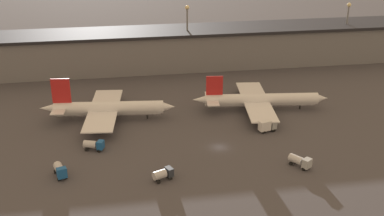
{
  "coord_description": "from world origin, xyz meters",
  "views": [
    {
      "loc": [
        -27.63,
        -119.06,
        64.02
      ],
      "look_at": [
        -5.27,
        15.64,
        6.0
      ],
      "focal_mm": 45.0,
      "sensor_mm": 36.0,
      "label": 1
    }
  ],
  "objects_px": {
    "service_vehicle_0": "(163,174)",
    "service_vehicle_4": "(300,161)",
    "service_vehicle_2": "(94,145)",
    "service_vehicle_3": "(267,126)",
    "service_vehicle_1": "(60,170)",
    "airplane_0": "(107,109)",
    "airplane_1": "(260,100)"
  },
  "relations": [
    {
      "from": "service_vehicle_1",
      "to": "airplane_1",
      "type": "bearing_deg",
      "value": 99.94
    },
    {
      "from": "airplane_0",
      "to": "service_vehicle_4",
      "type": "distance_m",
      "value": 63.37
    },
    {
      "from": "service_vehicle_2",
      "to": "airplane_1",
      "type": "bearing_deg",
      "value": 39.92
    },
    {
      "from": "service_vehicle_0",
      "to": "service_vehicle_2",
      "type": "distance_m",
      "value": 25.79
    },
    {
      "from": "airplane_0",
      "to": "service_vehicle_3",
      "type": "xyz_separation_m",
      "value": [
        47.67,
        -17.28,
        -1.7
      ]
    },
    {
      "from": "service_vehicle_1",
      "to": "service_vehicle_0",
      "type": "bearing_deg",
      "value": 58.72
    },
    {
      "from": "service_vehicle_1",
      "to": "service_vehicle_2",
      "type": "bearing_deg",
      "value": 129.87
    },
    {
      "from": "airplane_0",
      "to": "service_vehicle_0",
      "type": "distance_m",
      "value": 42.02
    },
    {
      "from": "service_vehicle_4",
      "to": "service_vehicle_1",
      "type": "bearing_deg",
      "value": -129.88
    },
    {
      "from": "airplane_0",
      "to": "service_vehicle_1",
      "type": "xyz_separation_m",
      "value": [
        -12.13,
        -33.77,
        -1.94
      ]
    },
    {
      "from": "service_vehicle_3",
      "to": "service_vehicle_4",
      "type": "height_order",
      "value": "service_vehicle_3"
    },
    {
      "from": "airplane_0",
      "to": "service_vehicle_2",
      "type": "height_order",
      "value": "airplane_0"
    },
    {
      "from": "airplane_1",
      "to": "service_vehicle_0",
      "type": "xyz_separation_m",
      "value": [
        -37.04,
        -39.36,
        -1.8
      ]
    },
    {
      "from": "service_vehicle_3",
      "to": "service_vehicle_4",
      "type": "relative_size",
      "value": 0.94
    },
    {
      "from": "service_vehicle_2",
      "to": "airplane_0",
      "type": "bearing_deg",
      "value": 98.54
    },
    {
      "from": "service_vehicle_2",
      "to": "service_vehicle_3",
      "type": "relative_size",
      "value": 1.03
    },
    {
      "from": "airplane_0",
      "to": "service_vehicle_3",
      "type": "bearing_deg",
      "value": -13.34
    },
    {
      "from": "service_vehicle_2",
      "to": "service_vehicle_4",
      "type": "relative_size",
      "value": 0.97
    },
    {
      "from": "service_vehicle_1",
      "to": "service_vehicle_4",
      "type": "xyz_separation_m",
      "value": [
        61.93,
        -5.37,
        -0.06
      ]
    },
    {
      "from": "service_vehicle_0",
      "to": "service_vehicle_4",
      "type": "height_order",
      "value": "service_vehicle_4"
    },
    {
      "from": "airplane_0",
      "to": "service_vehicle_2",
      "type": "xyz_separation_m",
      "value": [
        -3.99,
        -20.76,
        -2.04
      ]
    },
    {
      "from": "service_vehicle_3",
      "to": "service_vehicle_2",
      "type": "bearing_deg",
      "value": 168.68
    },
    {
      "from": "service_vehicle_0",
      "to": "service_vehicle_4",
      "type": "relative_size",
      "value": 0.89
    },
    {
      "from": "airplane_1",
      "to": "service_vehicle_4",
      "type": "distance_m",
      "value": 38.79
    },
    {
      "from": "service_vehicle_2",
      "to": "service_vehicle_0",
      "type": "bearing_deg",
      "value": -28.01
    },
    {
      "from": "service_vehicle_1",
      "to": "service_vehicle_4",
      "type": "distance_m",
      "value": 62.16
    },
    {
      "from": "service_vehicle_0",
      "to": "service_vehicle_3",
      "type": "xyz_separation_m",
      "value": [
        34.23,
        22.48,
        0.35
      ]
    },
    {
      "from": "service_vehicle_2",
      "to": "service_vehicle_4",
      "type": "distance_m",
      "value": 56.85
    },
    {
      "from": "airplane_0",
      "to": "service_vehicle_1",
      "type": "distance_m",
      "value": 35.94
    },
    {
      "from": "service_vehicle_0",
      "to": "service_vehicle_1",
      "type": "height_order",
      "value": "service_vehicle_1"
    },
    {
      "from": "service_vehicle_0",
      "to": "service_vehicle_4",
      "type": "bearing_deg",
      "value": -21.8
    },
    {
      "from": "service_vehicle_0",
      "to": "service_vehicle_4",
      "type": "xyz_separation_m",
      "value": [
        36.35,
        0.61,
        0.04
      ]
    }
  ]
}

